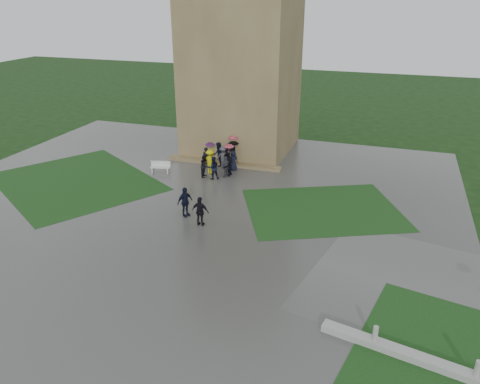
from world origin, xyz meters
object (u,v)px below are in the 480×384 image
(bench, at_px, (160,167))
(pedestrian_near, at_px, (200,211))
(tower, at_px, (242,37))
(pedestrian_mid, at_px, (185,202))

(bench, bearing_deg, pedestrian_near, -61.13)
(tower, xyz_separation_m, pedestrian_mid, (0.98, -13.47, -8.08))
(pedestrian_mid, bearing_deg, pedestrian_near, -94.32)
(bench, distance_m, pedestrian_near, 9.16)
(bench, bearing_deg, pedestrian_mid, -64.39)
(tower, relative_size, pedestrian_near, 10.45)
(bench, relative_size, pedestrian_near, 0.87)
(pedestrian_mid, relative_size, pedestrian_near, 1.04)
(tower, relative_size, bench, 12.02)
(bench, xyz_separation_m, pedestrian_mid, (4.75, -6.01, 0.47))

